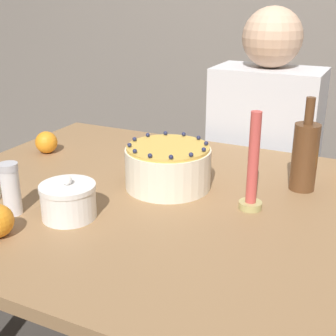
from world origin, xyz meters
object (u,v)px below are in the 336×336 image
at_px(sugar_shaker, 11,189).
at_px(cake, 168,167).
at_px(bottle, 305,155).
at_px(candle, 253,171).
at_px(person_man_blue_shirt, 261,185).
at_px(sugar_bowl, 68,201).

bearing_deg(sugar_shaker, cake, 49.68).
bearing_deg(bottle, cake, -156.79).
xyz_separation_m(candle, person_man_blue_shirt, (-0.14, 0.68, -0.32)).
relative_size(cake, person_man_blue_shirt, 0.19).
height_order(cake, candle, candle).
height_order(sugar_bowl, bottle, bottle).
distance_m(candle, person_man_blue_shirt, 0.76).
relative_size(candle, bottle, 0.97).
xyz_separation_m(sugar_shaker, bottle, (0.61, 0.46, 0.03)).
relative_size(sugar_bowl, candle, 0.54).
relative_size(cake, bottle, 0.92).
distance_m(sugar_shaker, candle, 0.59).
distance_m(sugar_bowl, bottle, 0.63).
xyz_separation_m(sugar_bowl, person_man_blue_shirt, (0.24, 0.91, -0.27)).
distance_m(cake, bottle, 0.37).
bearing_deg(sugar_bowl, person_man_blue_shirt, 75.33).
height_order(bottle, person_man_blue_shirt, person_man_blue_shirt).
distance_m(cake, person_man_blue_shirt, 0.71).
height_order(cake, sugar_shaker, same).
xyz_separation_m(sugar_shaker, candle, (0.52, 0.28, 0.03)).
bearing_deg(sugar_shaker, bottle, 37.24).
bearing_deg(bottle, person_man_blue_shirt, 115.17).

